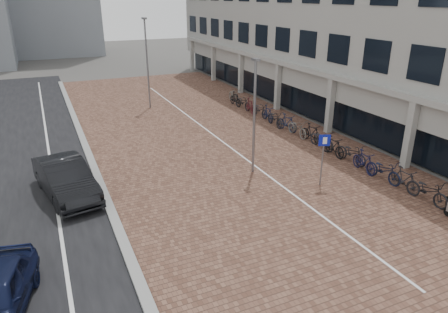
# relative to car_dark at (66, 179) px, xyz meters

# --- Properties ---
(ground) EXTENTS (140.00, 140.00, 0.00)m
(ground) POSITION_rel_car_dark_xyz_m (6.50, -7.61, -0.78)
(ground) COLOR #474442
(ground) RESTS_ON ground
(plaza_brick) EXTENTS (14.50, 42.00, 0.04)m
(plaza_brick) POSITION_rel_car_dark_xyz_m (8.50, 4.39, -0.77)
(plaza_brick) COLOR brown
(plaza_brick) RESTS_ON ground
(street_asphalt) EXTENTS (8.00, 50.00, 0.03)m
(street_asphalt) POSITION_rel_car_dark_xyz_m (-2.50, 4.39, -0.78)
(street_asphalt) COLOR black
(street_asphalt) RESTS_ON ground
(curb) EXTENTS (0.35, 42.00, 0.14)m
(curb) POSITION_rel_car_dark_xyz_m (1.40, 4.39, -0.71)
(curb) COLOR gray
(curb) RESTS_ON ground
(lane_line) EXTENTS (0.12, 44.00, 0.00)m
(lane_line) POSITION_rel_car_dark_xyz_m (-0.50, 4.39, -0.76)
(lane_line) COLOR white
(lane_line) RESTS_ON street_asphalt
(parking_line) EXTENTS (0.10, 30.00, 0.00)m
(parking_line) POSITION_rel_car_dark_xyz_m (8.70, 4.39, -0.75)
(parking_line) COLOR white
(parking_line) RESTS_ON plaza_brick
(car_dark) EXTENTS (2.54, 4.99, 1.57)m
(car_dark) POSITION_rel_car_dark_xyz_m (0.00, 0.00, 0.00)
(car_dark) COLOR black
(car_dark) RESTS_ON ground
(parking_sign) EXTENTS (0.48, 0.22, 2.39)m
(parking_sign) POSITION_rel_car_dark_xyz_m (10.29, -3.58, 0.81)
(parking_sign) COLOR slate
(parking_sign) RESTS_ON ground
(lamp_near) EXTENTS (0.12, 0.12, 5.30)m
(lamp_near) POSITION_rel_car_dark_xyz_m (8.27, -1.02, 1.86)
(lamp_near) COLOR gray
(lamp_near) RESTS_ON ground
(lamp_far) EXTENTS (0.12, 0.12, 6.38)m
(lamp_far) POSITION_rel_car_dark_xyz_m (6.87, 12.60, 2.41)
(lamp_far) COLOR slate
(lamp_far) RESTS_ON ground
(bike_row) EXTENTS (1.23, 20.40, 1.05)m
(bike_row) POSITION_rel_car_dark_xyz_m (13.19, 2.59, -0.26)
(bike_row) COLOR black
(bike_row) RESTS_ON ground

